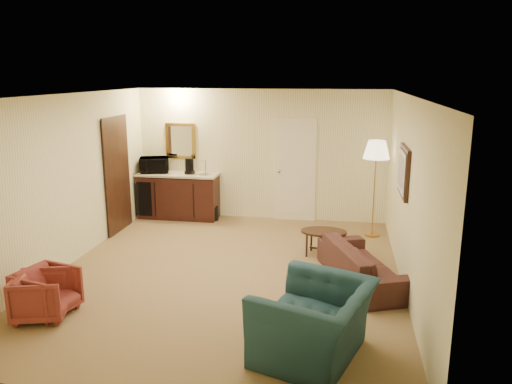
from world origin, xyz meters
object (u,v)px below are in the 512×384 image
floor_lamp (374,189)px  coffee_maker (189,166)px  rose_chair_far (47,289)px  microwave (154,163)px  teal_armchair (314,310)px  sofa (363,257)px  rose_chair_near (42,294)px  wetbar_cabinet (179,196)px  waste_bin (213,213)px  coffee_table (323,243)px

floor_lamp → coffee_maker: bearing=171.4°
rose_chair_far → microwave: 4.43m
coffee_maker → teal_armchair: bearing=-48.1°
teal_armchair → microwave: (-3.53, 4.75, 0.59)m
microwave → coffee_maker: (0.75, -0.02, -0.03)m
sofa → rose_chair_far: (-3.85, -1.65, -0.05)m
rose_chair_near → floor_lamp: bearing=-62.4°
wetbar_cabinet → rose_chair_near: wetbar_cabinet is taller
waste_bin → teal_armchair: bearing=-63.7°
wetbar_cabinet → coffee_maker: 0.67m
waste_bin → coffee_maker: size_ratio=0.86×
waste_bin → rose_chair_far: bearing=-103.1°
teal_armchair → floor_lamp: (0.82, 4.18, 0.35)m
rose_chair_far → floor_lamp: (4.10, 3.78, 0.56)m
teal_armchair → coffee_table: (-0.02, 3.00, -0.31)m
sofa → wetbar_cabinet: bearing=31.7°
wetbar_cabinet → microwave: (-0.50, 0.03, 0.65)m
coffee_maker → sofa: bearing=-27.2°
floor_lamp → rose_chair_near: bearing=-136.5°
sofa → coffee_table: size_ratio=2.50×
sofa → floor_lamp: (0.25, 2.13, 0.52)m
rose_chair_near → microwave: 4.54m
rose_chair_near → coffee_maker: bearing=-22.3°
microwave → waste_bin: bearing=-21.2°
sofa → microwave: (-4.10, 2.70, 0.75)m
rose_chair_near → coffee_maker: (0.50, 4.44, 0.77)m
floor_lamp → coffee_maker: (-3.60, 0.55, 0.20)m
rose_chair_far → microwave: microwave is taller
rose_chair_far → coffee_table: bearing=-37.5°
rose_chair_far → microwave: bearing=17.2°
wetbar_cabinet → sofa: bearing=-36.6°
teal_armchair → microwave: microwave is taller
coffee_table → floor_lamp: (0.84, 1.18, 0.67)m
wetbar_cabinet → coffee_table: 3.48m
coffee_maker → waste_bin: bearing=2.7°
coffee_table → rose_chair_near: bearing=-140.3°
wetbar_cabinet → floor_lamp: 3.91m
wetbar_cabinet → waste_bin: (0.74, -0.07, -0.32)m
rose_chair_far → waste_bin: rose_chair_far is taller
rose_chair_near → waste_bin: rose_chair_near is taller
rose_chair_near → coffee_maker: coffee_maker is taller
rose_chair_far → coffee_table: (3.26, 2.60, -0.10)m
coffee_table → coffee_maker: (-2.76, 1.72, 0.87)m
floor_lamp → waste_bin: floor_lamp is taller
floor_lamp → rose_chair_far: bearing=-137.3°
floor_lamp → coffee_maker: size_ratio=5.49×
coffee_maker → coffee_table: bearing=-20.6°
rose_chair_near → waste_bin: (0.99, 4.36, -0.17)m
wetbar_cabinet → waste_bin: 0.81m
coffee_table → microwave: 4.03m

